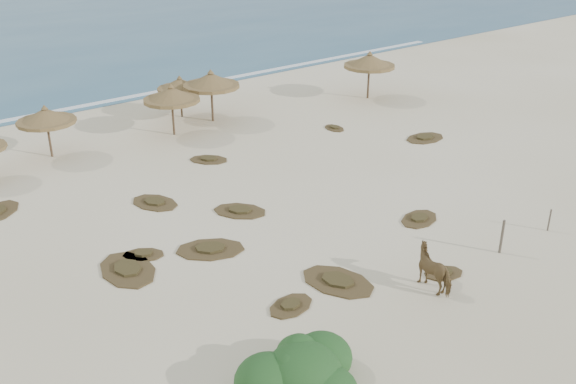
# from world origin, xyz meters

# --- Properties ---
(ground) EXTENTS (160.00, 160.00, 0.00)m
(ground) POSITION_xyz_m (0.00, 0.00, 0.00)
(ground) COLOR #F2E5C7
(ground) RESTS_ON ground
(foam_line) EXTENTS (70.00, 0.60, 0.01)m
(foam_line) POSITION_xyz_m (0.00, 26.00, 0.00)
(foam_line) COLOR white
(foam_line) RESTS_ON ground
(palapa_2) EXTENTS (3.84, 3.84, 2.80)m
(palapa_2) POSITION_xyz_m (-3.46, 18.31, 2.18)
(palapa_2) COLOR brown
(palapa_2) RESTS_ON ground
(palapa_3) EXTENTS (3.23, 3.23, 2.99)m
(palapa_3) POSITION_xyz_m (3.28, 17.32, 2.32)
(palapa_3) COLOR brown
(palapa_3) RESTS_ON ground
(palapa_4) EXTENTS (3.49, 3.49, 2.60)m
(palapa_4) POSITION_xyz_m (5.35, 19.98, 2.02)
(palapa_4) COLOR brown
(palapa_4) RESTS_ON ground
(palapa_5) EXTENTS (4.38, 4.38, 3.19)m
(palapa_5) POSITION_xyz_m (6.38, 18.04, 2.47)
(palapa_5) COLOR brown
(palapa_5) RESTS_ON ground
(palapa_6) EXTENTS (3.75, 3.75, 3.21)m
(palapa_6) POSITION_xyz_m (17.29, 15.61, 2.49)
(palapa_6) COLOR brown
(palapa_6) RESTS_ON ground
(horse) EXTENTS (0.87, 1.76, 1.46)m
(horse) POSITION_xyz_m (2.22, -2.40, 0.73)
(horse) COLOR brown
(horse) RESTS_ON ground
(fence_post_near) EXTENTS (0.12, 0.12, 1.38)m
(fence_post_near) POSITION_xyz_m (6.06, -2.43, 0.69)
(fence_post_near) COLOR brown
(fence_post_near) RESTS_ON ground
(fence_post_far) EXTENTS (0.08, 0.08, 0.95)m
(fence_post_far) POSITION_xyz_m (9.13, -2.61, 0.48)
(fence_post_far) COLOR brown
(fence_post_far) RESTS_ON ground
(bush) EXTENTS (3.62, 3.19, 1.62)m
(bush) POSITION_xyz_m (-4.67, -3.46, 0.53)
(bush) COLOR #265524
(bush) RESTS_ON ground
(scrub_1) EXTENTS (2.13, 3.03, 0.16)m
(scrub_1) POSITION_xyz_m (-5.55, 5.30, 0.05)
(scrub_1) COLOR brown
(scrub_1) RESTS_ON ground
(scrub_2) EXTENTS (1.88, 1.75, 0.16)m
(scrub_2) POSITION_xyz_m (-4.60, 5.91, 0.05)
(scrub_2) COLOR brown
(scrub_2) RESTS_ON ground
(scrub_3) EXTENTS (2.61, 2.79, 0.16)m
(scrub_3) POSITION_xyz_m (0.40, 6.69, 0.05)
(scrub_3) COLOR brown
(scrub_3) RESTS_ON ground
(scrub_4) EXTENTS (2.25, 1.72, 0.16)m
(scrub_4) POSITION_xyz_m (5.82, 1.32, 0.05)
(scrub_4) COLOR brown
(scrub_4) RESTS_ON ground
(scrub_5) EXTENTS (2.54, 1.70, 0.16)m
(scrub_5) POSITION_xyz_m (13.91, 7.78, 0.05)
(scrub_5) COLOR brown
(scrub_5) RESTS_ON ground
(scrub_7) EXTENTS (2.30, 2.37, 0.16)m
(scrub_7) POSITION_xyz_m (2.63, 12.66, 0.05)
(scrub_7) COLOR brown
(scrub_7) RESTS_ON ground
(scrub_9) EXTENTS (2.45, 3.15, 0.16)m
(scrub_9) POSITION_xyz_m (-0.17, -0.08, 0.05)
(scrub_9) COLOR brown
(scrub_9) RESTS_ON ground
(scrub_10) EXTENTS (1.18, 1.60, 0.16)m
(scrub_10) POSITION_xyz_m (11.12, 12.28, 0.05)
(scrub_10) COLOR brown
(scrub_10) RESTS_ON ground
(scrub_11) EXTENTS (1.90, 1.40, 0.16)m
(scrub_11) POSITION_xyz_m (-2.40, -0.19, 0.05)
(scrub_11) COLOR brown
(scrub_11) RESTS_ON ground
(scrub_12) EXTENTS (1.73, 1.42, 0.16)m
(scrub_12) POSITION_xyz_m (3.15, -2.08, 0.05)
(scrub_12) COLOR brown
(scrub_12) RESTS_ON ground
(scrub_13) EXTENTS (2.16, 2.68, 0.16)m
(scrub_13) POSITION_xyz_m (-2.05, 9.75, 0.05)
(scrub_13) COLOR brown
(scrub_13) RESTS_ON ground
(scrub_14) EXTENTS (3.17, 2.88, 0.16)m
(scrub_14) POSITION_xyz_m (-2.41, 4.67, 0.05)
(scrub_14) COLOR brown
(scrub_14) RESTS_ON ground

